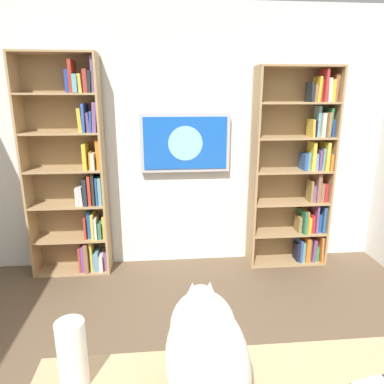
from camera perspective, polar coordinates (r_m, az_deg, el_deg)
The scene contains 6 objects.
wall_back at distance 3.73m, azimuth -1.89°, elevation 8.26°, with size 4.52×0.06×2.70m, color silver.
bookshelf_left at distance 3.91m, azimuth 17.27°, elevation 3.05°, with size 0.84×0.28×2.10m.
bookshelf_right at distance 3.71m, azimuth -18.42°, elevation 2.82°, with size 0.77×0.28×2.20m.
wall_mounted_tv at distance 3.65m, azimuth -1.11°, elevation 7.99°, with size 0.93×0.07×0.60m.
cat at distance 1.40m, azimuth 2.21°, elevation -24.13°, with size 0.30×0.68×0.38m.
paper_towel_roll at distance 1.54m, azimuth -18.90°, elevation -23.72°, with size 0.11×0.11×0.28m, color white.
Camera 1 is at (0.21, 1.47, 1.82)m, focal length 32.76 mm.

